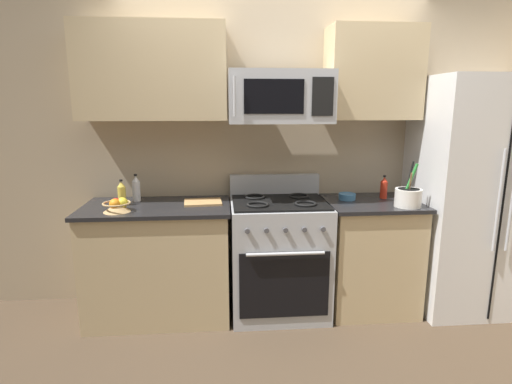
# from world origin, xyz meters

# --- Properties ---
(ground_plane) EXTENTS (16.00, 16.00, 0.00)m
(ground_plane) POSITION_xyz_m (0.00, 0.00, 0.00)
(ground_plane) COLOR #473828
(wall_back) EXTENTS (8.00, 0.10, 2.60)m
(wall_back) POSITION_xyz_m (0.00, 1.08, 1.30)
(wall_back) COLOR tan
(wall_back) RESTS_ON ground
(counter_left) EXTENTS (1.13, 0.65, 0.91)m
(counter_left) POSITION_xyz_m (-0.95, 0.69, 0.46)
(counter_left) COLOR tan
(counter_left) RESTS_ON ground
(range_oven) EXTENTS (0.76, 0.69, 1.09)m
(range_oven) POSITION_xyz_m (-0.00, 0.69, 0.47)
(range_oven) COLOR #B2B5BA
(range_oven) RESTS_ON ground
(counter_right) EXTENTS (0.73, 0.65, 0.91)m
(counter_right) POSITION_xyz_m (0.76, 0.69, 0.46)
(counter_right) COLOR tan
(counter_right) RESTS_ON ground
(refrigerator) EXTENTS (0.89, 0.76, 1.89)m
(refrigerator) POSITION_xyz_m (1.59, 0.68, 0.94)
(refrigerator) COLOR silver
(refrigerator) RESTS_ON ground
(microwave) EXTENTS (0.78, 0.44, 0.39)m
(microwave) POSITION_xyz_m (-0.00, 0.72, 1.72)
(microwave) COLOR #B2B5BA
(upper_cabinets_left) EXTENTS (1.12, 0.34, 0.72)m
(upper_cabinets_left) POSITION_xyz_m (-0.96, 0.86, 1.91)
(upper_cabinets_left) COLOR tan
(upper_cabinets_right) EXTENTS (0.72, 0.34, 0.72)m
(upper_cabinets_right) POSITION_xyz_m (0.76, 0.86, 1.91)
(upper_cabinets_right) COLOR tan
(utensil_crock) EXTENTS (0.20, 0.20, 0.34)m
(utensil_crock) POSITION_xyz_m (0.96, 0.50, 0.99)
(utensil_crock) COLOR white
(utensil_crock) RESTS_ON counter_right
(fruit_basket) EXTENTS (0.20, 0.20, 0.10)m
(fruit_basket) POSITION_xyz_m (-1.21, 0.53, 0.95)
(fruit_basket) COLOR tan
(fruit_basket) RESTS_ON counter_left
(cutting_board) EXTENTS (0.31, 0.25, 0.02)m
(cutting_board) POSITION_xyz_m (-0.60, 0.74, 0.92)
(cutting_board) COLOR tan
(cutting_board) RESTS_ON counter_left
(bottle_oil) EXTENTS (0.06, 0.06, 0.20)m
(bottle_oil) POSITION_xyz_m (-1.21, 0.72, 1.00)
(bottle_oil) COLOR gold
(bottle_oil) RESTS_ON counter_left
(bottle_vinegar) EXTENTS (0.06, 0.06, 0.22)m
(bottle_vinegar) POSITION_xyz_m (-1.13, 0.86, 1.01)
(bottle_vinegar) COLOR silver
(bottle_vinegar) RESTS_ON counter_left
(bottle_hot_sauce) EXTENTS (0.06, 0.06, 0.19)m
(bottle_hot_sauce) POSITION_xyz_m (0.89, 0.79, 1.00)
(bottle_hot_sauce) COLOR red
(bottle_hot_sauce) RESTS_ON counter_right
(prep_bowl) EXTENTS (0.14, 0.14, 0.05)m
(prep_bowl) POSITION_xyz_m (0.57, 0.77, 0.94)
(prep_bowl) COLOR teal
(prep_bowl) RESTS_ON counter_right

